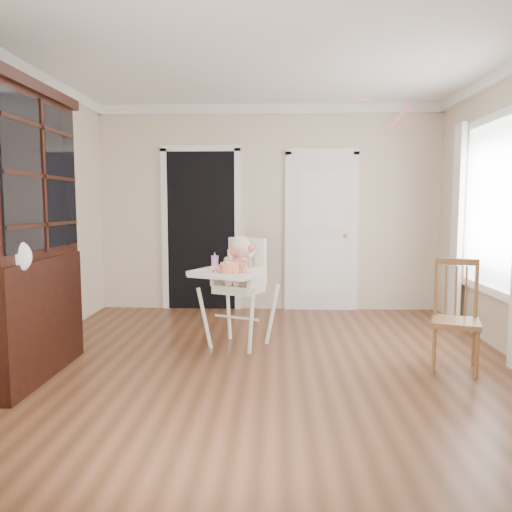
{
  "coord_description": "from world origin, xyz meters",
  "views": [
    {
      "loc": [
        0.1,
        -4.15,
        1.4
      ],
      "look_at": [
        -0.09,
        0.6,
        0.91
      ],
      "focal_mm": 35.0,
      "sensor_mm": 36.0,
      "label": 1
    }
  ],
  "objects_px": {
    "sippy_cup": "(215,262)",
    "china_cabinet": "(14,234)",
    "cake": "(230,268)",
    "high_chair": "(239,279)",
    "dining_chair": "(455,319)"
  },
  "relations": [
    {
      "from": "sippy_cup",
      "to": "china_cabinet",
      "type": "bearing_deg",
      "value": -146.77
    },
    {
      "from": "cake",
      "to": "sippy_cup",
      "type": "height_order",
      "value": "sippy_cup"
    },
    {
      "from": "high_chair",
      "to": "dining_chair",
      "type": "height_order",
      "value": "high_chair"
    },
    {
      "from": "sippy_cup",
      "to": "high_chair",
      "type": "bearing_deg",
      "value": -3.77
    },
    {
      "from": "dining_chair",
      "to": "high_chair",
      "type": "bearing_deg",
      "value": 179.25
    },
    {
      "from": "sippy_cup",
      "to": "dining_chair",
      "type": "xyz_separation_m",
      "value": [
        2.13,
        -0.64,
        -0.4
      ]
    },
    {
      "from": "high_chair",
      "to": "dining_chair",
      "type": "bearing_deg",
      "value": 6.18
    },
    {
      "from": "cake",
      "to": "sippy_cup",
      "type": "relative_size",
      "value": 1.27
    },
    {
      "from": "cake",
      "to": "dining_chair",
      "type": "bearing_deg",
      "value": -11.27
    },
    {
      "from": "sippy_cup",
      "to": "dining_chair",
      "type": "distance_m",
      "value": 2.26
    },
    {
      "from": "high_chair",
      "to": "cake",
      "type": "relative_size",
      "value": 4.79
    },
    {
      "from": "high_chair",
      "to": "cake",
      "type": "distance_m",
      "value": 0.28
    },
    {
      "from": "cake",
      "to": "sippy_cup",
      "type": "distance_m",
      "value": 0.3
    },
    {
      "from": "cake",
      "to": "china_cabinet",
      "type": "height_order",
      "value": "china_cabinet"
    },
    {
      "from": "sippy_cup",
      "to": "china_cabinet",
      "type": "relative_size",
      "value": 0.08
    }
  ]
}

